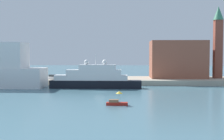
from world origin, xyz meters
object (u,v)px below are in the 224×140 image
at_px(harbor_building, 178,59).
at_px(bell_tower, 218,39).
at_px(person_figure, 66,78).
at_px(mooring_bollard, 108,79).
at_px(small_motorboat, 117,101).
at_px(parked_car, 53,77).
at_px(large_yacht, 94,79).

xyz_separation_m(harbor_building, bell_tower, (14.28, -0.96, 7.41)).
xyz_separation_m(harbor_building, person_figure, (-39.36, -11.01, -6.05)).
bearing_deg(bell_tower, mooring_bollard, -165.12).
bearing_deg(small_motorboat, bell_tower, 54.61).
bearing_deg(small_motorboat, mooring_bollard, 95.70).
relative_size(parked_car, person_figure, 2.38).
relative_size(small_motorboat, mooring_bollard, 5.80).
bearing_deg(small_motorboat, person_figure, 114.73).
bearing_deg(harbor_building, parked_car, -169.93).
relative_size(harbor_building, mooring_bollard, 26.06).
bearing_deg(parked_car, bell_tower, 6.74).
height_order(small_motorboat, harbor_building, harbor_building).
relative_size(small_motorboat, bell_tower, 0.17).
xyz_separation_m(small_motorboat, harbor_building, (21.07, 50.73, 7.68)).
distance_m(large_yacht, bell_tower, 48.90).
xyz_separation_m(small_motorboat, person_figure, (-18.29, 39.72, 1.63)).
distance_m(large_yacht, harbor_building, 35.58).
bearing_deg(person_figure, small_motorboat, -65.27).
xyz_separation_m(bell_tower, person_figure, (-53.64, -10.05, -13.46)).
bearing_deg(person_figure, mooring_bollard, -1.55).
height_order(harbor_building, person_figure, harbor_building).
bearing_deg(parked_car, large_yacht, -37.91).
distance_m(harbor_building, parked_car, 45.64).
distance_m(large_yacht, mooring_bollard, 9.61).
distance_m(large_yacht, small_motorboat, 31.52).
distance_m(bell_tower, person_figure, 56.21).
xyz_separation_m(harbor_building, mooring_bollard, (-24.99, -11.40, -6.42)).
distance_m(small_motorboat, bell_tower, 62.88).
xyz_separation_m(large_yacht, mooring_bollard, (3.73, 8.82, -0.78)).
height_order(bell_tower, mooring_bollard, bell_tower).
xyz_separation_m(parked_car, mooring_bollard, (19.54, -3.49, -0.30)).
height_order(large_yacht, bell_tower, bell_tower).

